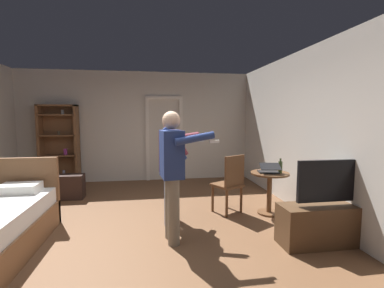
{
  "coord_description": "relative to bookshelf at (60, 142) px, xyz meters",
  "views": [
    {
      "loc": [
        0.28,
        -3.58,
        1.62
      ],
      "look_at": [
        0.9,
        0.37,
        1.22
      ],
      "focal_mm": 25.55,
      "sensor_mm": 36.0,
      "label": 1
    }
  ],
  "objects": [
    {
      "name": "wall_right",
      "position": [
        4.69,
        -3.23,
        0.35
      ],
      "size": [
        0.12,
        7.04,
        2.73
      ],
      "primitive_type": "cube",
      "color": "beige",
      "rests_on": "ground_plane"
    },
    {
      "name": "suitcase_dark",
      "position": [
        0.54,
        -1.21,
        -0.78
      ],
      "size": [
        0.51,
        0.33,
        0.48
      ],
      "primitive_type": "cube",
      "rotation": [
        0.0,
        0.0,
        -0.02
      ],
      "color": "black",
      "rests_on": "ground_plane"
    },
    {
      "name": "wooden_chair",
      "position": [
        3.42,
        -2.51,
        -0.47
      ],
      "size": [
        0.57,
        0.57,
        0.99
      ],
      "color": "brown",
      "rests_on": "ground_plane"
    },
    {
      "name": "person_striped_shirt",
      "position": [
        2.41,
        -2.74,
        -0.06
      ],
      "size": [
        0.62,
        0.7,
        1.65
      ],
      "color": "slate",
      "rests_on": "ground_plane"
    },
    {
      "name": "doorway_frame",
      "position": [
        2.48,
        0.15,
        0.2
      ],
      "size": [
        0.93,
        0.08,
        2.13
      ],
      "color": "white",
      "rests_on": "ground_plane"
    },
    {
      "name": "laptop",
      "position": [
        4.02,
        -2.66,
        -0.26
      ],
      "size": [
        0.38,
        0.38,
        0.17
      ],
      "color": "black",
      "rests_on": "side_table"
    },
    {
      "name": "person_blue_shirt",
      "position": [
        2.38,
        -3.37,
        -0.05
      ],
      "size": [
        0.72,
        0.55,
        1.69
      ],
      "color": "gray",
      "rests_on": "ground_plane"
    },
    {
      "name": "tv_flatscreen",
      "position": [
        4.33,
        -3.76,
        -0.71
      ],
      "size": [
        1.26,
        0.4,
        1.09
      ],
      "color": "#4C331E",
      "rests_on": "ground_plane"
    },
    {
      "name": "bottle_on_table",
      "position": [
        4.2,
        -2.7,
        -0.21
      ],
      "size": [
        0.06,
        0.06,
        0.24
      ],
      "color": "#3B4924",
      "rests_on": "side_table"
    },
    {
      "name": "bookshelf",
      "position": [
        0.0,
        0.0,
        0.0
      ],
      "size": [
        0.87,
        0.32,
        1.9
      ],
      "color": "brown",
      "rests_on": "ground_plane"
    },
    {
      "name": "ground_plane",
      "position": [
        1.82,
        -3.23,
        -1.02
      ],
      "size": [
        7.48,
        7.48,
        0.0
      ],
      "primitive_type": "plane",
      "color": "brown"
    },
    {
      "name": "wall_back",
      "position": [
        1.82,
        0.23,
        0.35
      ],
      "size": [
        5.88,
        0.12,
        2.73
      ],
      "primitive_type": "cube",
      "color": "beige",
      "rests_on": "ground_plane"
    },
    {
      "name": "side_table",
      "position": [
        4.06,
        -2.62,
        -0.55
      ],
      "size": [
        0.63,
        0.63,
        0.7
      ],
      "color": "brown",
      "rests_on": "ground_plane"
    }
  ]
}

